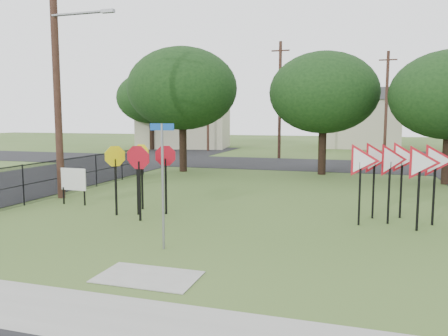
{
  "coord_description": "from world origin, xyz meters",
  "views": [
    {
      "loc": [
        3.9,
        -9.95,
        3.15
      ],
      "look_at": [
        -0.08,
        3.0,
        1.6
      ],
      "focal_mm": 35.0,
      "sensor_mm": 36.0,
      "label": 1
    }
  ],
  "objects_px": {
    "info_board": "(73,180)",
    "yield_sign_cluster": "(397,163)",
    "street_name_sign": "(163,178)",
    "stop_sign_cluster": "(140,163)"
  },
  "relations": [
    {
      "from": "info_board",
      "to": "yield_sign_cluster",
      "type": "bearing_deg",
      "value": 2.03
    },
    {
      "from": "yield_sign_cluster",
      "to": "info_board",
      "type": "distance_m",
      "value": 11.03
    },
    {
      "from": "street_name_sign",
      "to": "info_board",
      "type": "bearing_deg",
      "value": 143.61
    },
    {
      "from": "yield_sign_cluster",
      "to": "stop_sign_cluster",
      "type": "bearing_deg",
      "value": -171.63
    },
    {
      "from": "stop_sign_cluster",
      "to": "info_board",
      "type": "xyz_separation_m",
      "value": [
        -3.12,
        0.77,
        -0.81
      ]
    },
    {
      "from": "stop_sign_cluster",
      "to": "info_board",
      "type": "height_order",
      "value": "stop_sign_cluster"
    },
    {
      "from": "street_name_sign",
      "to": "yield_sign_cluster",
      "type": "bearing_deg",
      "value": 38.49
    },
    {
      "from": "yield_sign_cluster",
      "to": "info_board",
      "type": "bearing_deg",
      "value": -177.97
    },
    {
      "from": "street_name_sign",
      "to": "stop_sign_cluster",
      "type": "relative_size",
      "value": 1.32
    },
    {
      "from": "street_name_sign",
      "to": "stop_sign_cluster",
      "type": "height_order",
      "value": "street_name_sign"
    }
  ]
}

